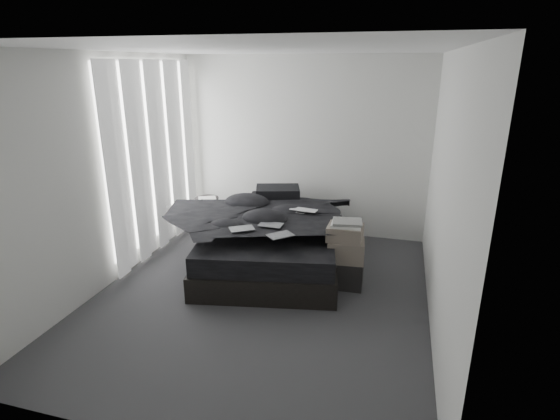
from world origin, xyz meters
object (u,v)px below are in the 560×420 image
(side_stand, at_px, (208,219))
(laptop, at_px, (302,206))
(box_lower, at_px, (344,272))
(bed, at_px, (271,253))

(side_stand, bearing_deg, laptop, -15.75)
(side_stand, xyz_separation_m, box_lower, (2.10, -0.86, -0.16))
(bed, relative_size, laptop, 6.24)
(bed, relative_size, side_stand, 3.40)
(bed, bearing_deg, box_lower, -27.95)
(laptop, bearing_deg, side_stand, 171.68)
(laptop, distance_m, side_stand, 1.63)
(box_lower, bearing_deg, bed, 162.62)
(laptop, bearing_deg, bed, -154.50)
(laptop, height_order, side_stand, laptop)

